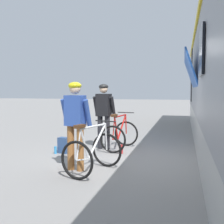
{
  "coord_description": "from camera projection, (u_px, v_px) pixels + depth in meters",
  "views": [
    {
      "loc": [
        1.12,
        -6.57,
        1.61
      ],
      "look_at": [
        -0.64,
        0.35,
        1.05
      ],
      "focal_mm": 45.7,
      "sensor_mm": 36.0,
      "label": 1
    }
  ],
  "objects": [
    {
      "name": "bicycle_far_white",
      "position": [
        93.0,
        152.0,
        5.5
      ],
      "size": [
        0.98,
        1.23,
        0.99
      ],
      "color": "black",
      "rests_on": "ground"
    },
    {
      "name": "cyclist_far_in_blue",
      "position": [
        75.0,
        118.0,
        5.63
      ],
      "size": [
        0.64,
        0.38,
        1.76
      ],
      "color": "#935B2D",
      "rests_on": "ground"
    },
    {
      "name": "bicycle_near_red",
      "position": [
        120.0,
        135.0,
        7.67
      ],
      "size": [
        0.85,
        1.16,
        0.99
      ],
      "color": "black",
      "rests_on": "ground"
    },
    {
      "name": "water_bottle_by_the_backpack",
      "position": [
        55.0,
        150.0,
        7.16
      ],
      "size": [
        0.07,
        0.07,
        0.19
      ],
      "primitive_type": "cylinder",
      "color": "#338CCC",
      "rests_on": "ground"
    },
    {
      "name": "backpack_on_platform",
      "position": [
        64.0,
        145.0,
        7.24
      ],
      "size": [
        0.31,
        0.24,
        0.4
      ],
      "primitive_type": "cube",
      "rotation": [
        0.0,
        0.0,
        -0.23
      ],
      "color": "navy",
      "rests_on": "ground"
    },
    {
      "name": "ground_plane",
      "position": [
        134.0,
        158.0,
        6.75
      ],
      "size": [
        80.0,
        80.0,
        0.0
      ],
      "primitive_type": "plane",
      "color": "gray"
    },
    {
      "name": "water_bottle_near_the_bikes",
      "position": [
        122.0,
        149.0,
        7.18
      ],
      "size": [
        0.07,
        0.07,
        0.23
      ],
      "primitive_type": "cylinder",
      "color": "red",
      "rests_on": "ground"
    },
    {
      "name": "cyclist_near_in_dark",
      "position": [
        104.0,
        110.0,
        7.7
      ],
      "size": [
        0.65,
        0.39,
        1.76
      ],
      "color": "#232328",
      "rests_on": "ground"
    }
  ]
}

